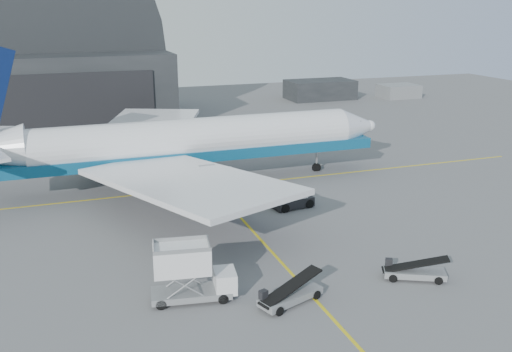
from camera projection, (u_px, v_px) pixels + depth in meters
name	position (u px, v px, depth m)	size (l,w,h in m)	color
ground	(279.00, 260.00, 45.39)	(200.00, 200.00, 0.00)	#565659
taxi_lines	(232.00, 208.00, 56.83)	(80.00, 42.12, 0.02)	gold
hangar	(11.00, 67.00, 94.26)	(50.00, 28.30, 28.00)	black
distant_bldg_a	(320.00, 99.00, 122.50)	(14.00, 8.00, 4.00)	black
distant_bldg_b	(398.00, 98.00, 124.30)	(8.00, 6.00, 2.80)	gray
airliner	(179.00, 143.00, 62.79)	(49.28, 47.79, 17.30)	white
catering_truck	(190.00, 273.00, 38.67)	(6.05, 2.97, 3.98)	gray
pushback_tug	(293.00, 200.00, 57.06)	(4.36, 2.95, 1.87)	black
belt_loader_a	(290.00, 295.00, 38.65)	(5.07, 3.12, 1.91)	gray
belt_loader_b	(414.00, 272.00, 42.10)	(4.72, 3.32, 1.81)	gray
traffic_cone	(232.00, 273.00, 42.59)	(0.38, 0.38, 0.55)	#FF3908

